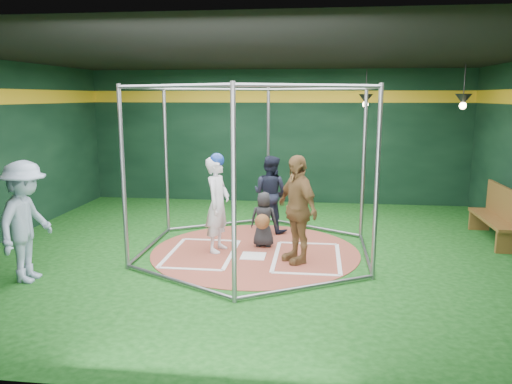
# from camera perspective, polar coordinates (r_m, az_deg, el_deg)

# --- Properties ---
(room_shell) EXTENTS (10.10, 9.10, 3.53)m
(room_shell) POSITION_cam_1_polar(r_m,az_deg,el_deg) (8.85, -0.07, 4.05)
(room_shell) COLOR #0D3D0E
(room_shell) RESTS_ON ground
(clay_disc) EXTENTS (3.80, 3.80, 0.01)m
(clay_disc) POSITION_cam_1_polar(r_m,az_deg,el_deg) (9.21, -0.08, -6.81)
(clay_disc) COLOR #984737
(clay_disc) RESTS_ON ground
(home_plate) EXTENTS (0.43, 0.43, 0.01)m
(home_plate) POSITION_cam_1_polar(r_m,az_deg,el_deg) (8.93, -0.32, -7.32)
(home_plate) COLOR white
(home_plate) RESTS_ON clay_disc
(batter_box_left) EXTENTS (1.17, 1.77, 0.01)m
(batter_box_left) POSITION_cam_1_polar(r_m,az_deg,el_deg) (9.14, -6.24, -6.96)
(batter_box_left) COLOR white
(batter_box_left) RESTS_ON clay_disc
(batter_box_right) EXTENTS (1.17, 1.77, 0.01)m
(batter_box_right) POSITION_cam_1_polar(r_m,az_deg,el_deg) (8.91, 5.84, -7.42)
(batter_box_right) COLOR white
(batter_box_right) RESTS_ON clay_disc
(batting_cage) EXTENTS (4.05, 4.67, 3.00)m
(batting_cage) POSITION_cam_1_polar(r_m,az_deg,el_deg) (8.88, -0.08, 2.42)
(batting_cage) COLOR gray
(batting_cage) RESTS_ON ground
(pendant_lamp_near) EXTENTS (0.34, 0.34, 0.90)m
(pendant_lamp_near) POSITION_cam_1_polar(r_m,az_deg,el_deg) (12.36, 12.42, 10.32)
(pendant_lamp_near) COLOR black
(pendant_lamp_near) RESTS_ON room_shell
(pendant_lamp_far) EXTENTS (0.34, 0.34, 0.90)m
(pendant_lamp_far) POSITION_cam_1_polar(r_m,az_deg,el_deg) (11.10, 22.60, 9.72)
(pendant_lamp_far) COLOR black
(pendant_lamp_far) RESTS_ON room_shell
(batter_figure) EXTENTS (0.53, 0.70, 1.81)m
(batter_figure) POSITION_cam_1_polar(r_m,az_deg,el_deg) (9.05, -4.41, -1.25)
(batter_figure) COLOR silver
(batter_figure) RESTS_ON clay_disc
(visitor_leopard) EXTENTS (0.98, 1.14, 1.84)m
(visitor_leopard) POSITION_cam_1_polar(r_m,az_deg,el_deg) (8.46, 4.69, -1.95)
(visitor_leopard) COLOR #9F7744
(visitor_leopard) RESTS_ON clay_disc
(catcher_figure) EXTENTS (0.52, 0.57, 1.04)m
(catcher_figure) POSITION_cam_1_polar(r_m,az_deg,el_deg) (9.36, 0.87, -3.16)
(catcher_figure) COLOR black
(catcher_figure) RESTS_ON clay_disc
(umpire) EXTENTS (0.96, 0.88, 1.60)m
(umpire) POSITION_cam_1_polar(r_m,az_deg,el_deg) (10.38, 1.64, -0.21)
(umpire) COLOR black
(umpire) RESTS_ON clay_disc
(bystander_blue) EXTENTS (0.70, 1.21, 1.87)m
(bystander_blue) POSITION_cam_1_polar(r_m,az_deg,el_deg) (8.36, -24.82, -3.09)
(bystander_blue) COLOR #8FA5BD
(bystander_blue) RESTS_ON ground
(dugout_bench) EXTENTS (0.43, 1.85, 1.08)m
(dugout_bench) POSITION_cam_1_polar(r_m,az_deg,el_deg) (10.85, 25.96, -2.23)
(dugout_bench) COLOR brown
(dugout_bench) RESTS_ON ground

